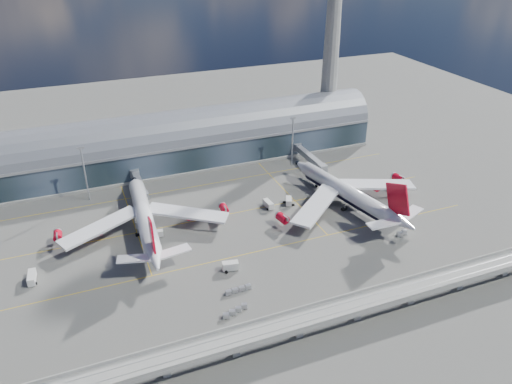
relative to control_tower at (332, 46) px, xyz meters
name	(u,v)px	position (x,y,z in m)	size (l,w,h in m)	color
ground	(236,240)	(-85.00, -83.00, -51.64)	(500.00, 500.00, 0.00)	#474744
taxi_lines	(219,213)	(-85.00, -60.89, -51.63)	(200.00, 80.12, 0.01)	gold
terminal	(184,142)	(-85.00, -5.01, -40.30)	(200.00, 30.00, 28.00)	#1C282F
control_tower	(332,46)	(0.00, 0.00, 0.00)	(19.00, 19.00, 103.00)	gray
guideway	(299,322)	(-85.00, -138.00, -46.34)	(220.00, 8.50, 7.20)	gray
floodlight_mast_left	(85,172)	(-135.00, -28.00, -38.00)	(3.00, 0.70, 25.70)	gray
floodlight_mast_right	(292,140)	(-35.00, -28.00, -38.00)	(3.00, 0.70, 25.70)	gray
airliner_left	(145,219)	(-116.50, -64.00, -45.30)	(69.32, 72.84, 22.19)	white
airliner_right	(348,193)	(-30.79, -75.19, -45.57)	(70.12, 73.38, 23.40)	white
jet_bridge_left	(139,183)	(-112.86, -29.88, -46.46)	(4.40, 28.00, 7.25)	gray
jet_bridge_right	(308,156)	(-27.67, -31.82, -46.46)	(4.40, 32.00, 7.25)	gray
service_truck_0	(32,278)	(-158.92, -80.66, -50.08)	(3.02, 7.44, 3.02)	beige
service_truck_1	(230,266)	(-93.30, -100.00, -49.97)	(6.07, 3.64, 3.31)	beige
service_truck_2	(153,234)	(-114.44, -68.75, -50.21)	(7.77, 3.18, 2.73)	beige
service_truck_3	(268,204)	(-63.34, -63.96, -50.08)	(3.00, 6.47, 3.05)	beige
service_truck_4	(289,201)	(-53.91, -64.81, -50.10)	(4.29, 5.78, 3.05)	beige
service_truck_5	(144,226)	(-117.05, -62.00, -50.02)	(6.08, 6.67, 3.17)	beige
cargo_train_0	(238,290)	(-94.76, -112.32, -50.81)	(9.52, 1.98, 1.58)	gray
cargo_train_1	(235,311)	(-99.28, -121.73, -50.81)	(9.57, 4.26, 1.59)	gray
cargo_train_2	(402,233)	(-22.76, -103.96, -50.73)	(5.38, 3.02, 1.74)	gray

